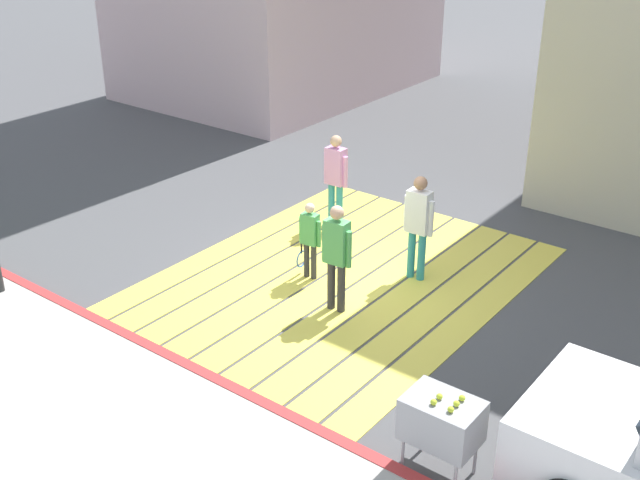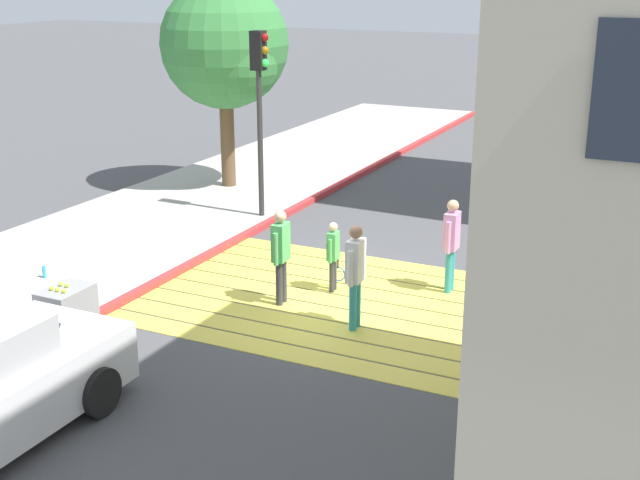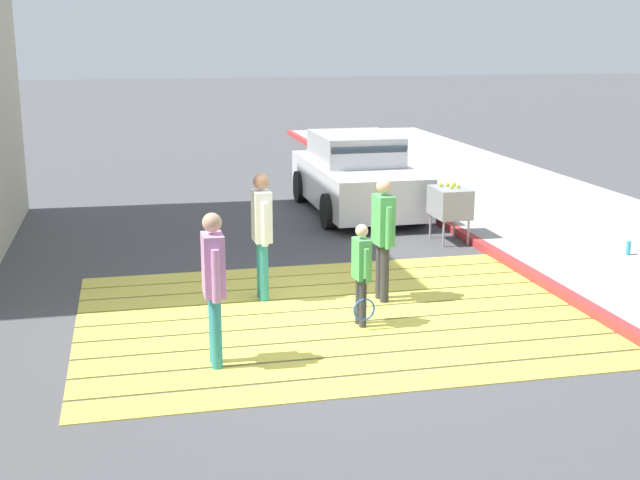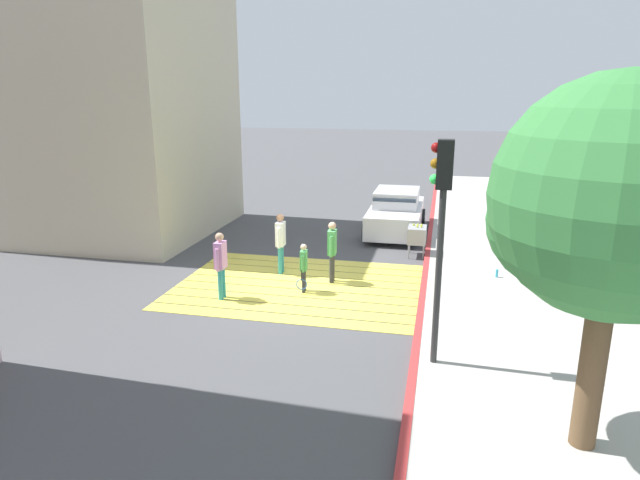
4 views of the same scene
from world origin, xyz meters
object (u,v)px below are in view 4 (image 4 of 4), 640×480
object	(u,v)px
water_bottle	(497,273)
pedestrian_adult_trailing	(221,261)
tennis_ball_cart	(417,235)
pedestrian_adult_lead	(281,239)
traffic_light_corner	(441,209)
pedestrian_adult_side	(332,248)
pedestrian_child_with_racket	(304,265)
street_tree	(606,204)
car_parked_near_curb	(396,213)

from	to	relation	value
water_bottle	pedestrian_adult_trailing	bearing A→B (deg)	22.72
tennis_ball_cart	pedestrian_adult_lead	xyz separation A→B (m)	(3.66, 2.52, 0.31)
traffic_light_corner	pedestrian_adult_trailing	size ratio (longest dim) A/B	2.49
pedestrian_adult_side	pedestrian_adult_lead	bearing A→B (deg)	-14.96
pedestrian_adult_lead	pedestrian_adult_trailing	bearing A→B (deg)	68.65
tennis_ball_cart	pedestrian_adult_trailing	world-z (taller)	pedestrian_adult_trailing
tennis_ball_cart	water_bottle	bearing A→B (deg)	140.06
pedestrian_adult_trailing	pedestrian_child_with_racket	distance (m)	2.09
street_tree	pedestrian_adult_lead	size ratio (longest dim) A/B	3.07
traffic_light_corner	pedestrian_adult_side	distance (m)	5.49
pedestrian_child_with_racket	street_tree	bearing A→B (deg)	135.26
traffic_light_corner	street_tree	xyz separation A→B (m)	(-2.06, 2.02, 0.59)
traffic_light_corner	water_bottle	world-z (taller)	traffic_light_corner
pedestrian_adult_lead	car_parked_near_curb	bearing A→B (deg)	-117.41
water_bottle	street_tree	bearing A→B (deg)	93.74
street_tree	pedestrian_adult_trailing	distance (m)	8.94
traffic_light_corner	pedestrian_adult_side	bearing A→B (deg)	-56.86
traffic_light_corner	tennis_ball_cart	distance (m)	7.59
tennis_ball_cart	traffic_light_corner	bearing A→B (deg)	95.39
traffic_light_corner	pedestrian_child_with_racket	xyz separation A→B (m)	(3.33, -3.33, -2.31)
water_bottle	pedestrian_adult_trailing	distance (m)	7.41
car_parked_near_curb	pedestrian_child_with_racket	size ratio (longest dim) A/B	3.34
traffic_light_corner	pedestrian_adult_lead	world-z (taller)	traffic_light_corner
street_tree	traffic_light_corner	bearing A→B (deg)	-44.32
water_bottle	tennis_ball_cart	bearing A→B (deg)	-39.94
traffic_light_corner	car_parked_near_curb	bearing A→B (deg)	-81.03
traffic_light_corner	pedestrian_adult_side	world-z (taller)	traffic_light_corner
pedestrian_adult_trailing	pedestrian_adult_lead	bearing A→B (deg)	-111.35
traffic_light_corner	tennis_ball_cart	size ratio (longest dim) A/B	4.17
pedestrian_child_with_racket	pedestrian_adult_side	bearing A→B (deg)	-120.77
traffic_light_corner	pedestrian_adult_lead	xyz separation A→B (m)	(4.34, -4.68, -2.03)
pedestrian_adult_lead	water_bottle	bearing A→B (deg)	-174.04
street_tree	pedestrian_adult_trailing	size ratio (longest dim) A/B	3.13
pedestrian_adult_lead	pedestrian_child_with_racket	world-z (taller)	pedestrian_adult_lead
pedestrian_adult_side	water_bottle	bearing A→B (deg)	-166.66
street_tree	pedestrian_adult_side	size ratio (longest dim) A/B	3.18
car_parked_near_curb	traffic_light_corner	size ratio (longest dim) A/B	1.02
street_tree	tennis_ball_cart	world-z (taller)	street_tree
street_tree	water_bottle	size ratio (longest dim) A/B	24.18
street_tree	tennis_ball_cart	size ratio (longest dim) A/B	5.23
pedestrian_child_with_racket	traffic_light_corner	bearing A→B (deg)	135.01
street_tree	pedestrian_adult_trailing	world-z (taller)	street_tree
car_parked_near_curb	pedestrian_adult_lead	bearing A→B (deg)	62.59
pedestrian_child_with_racket	tennis_ball_cart	bearing A→B (deg)	-124.52
water_bottle	pedestrian_adult_lead	size ratio (longest dim) A/B	0.13
tennis_ball_cart	pedestrian_adult_side	bearing A→B (deg)	54.36
pedestrian_adult_trailing	pedestrian_adult_side	distance (m)	3.03
pedestrian_adult_lead	traffic_light_corner	bearing A→B (deg)	132.86
water_bottle	pedestrian_adult_lead	xyz separation A→B (m)	(5.93, 0.62, 0.78)
street_tree	pedestrian_child_with_racket	size ratio (longest dim) A/B	4.13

